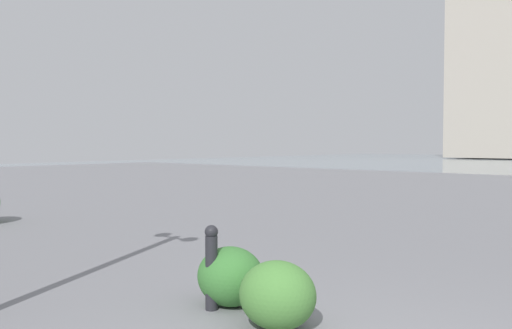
{
  "coord_description": "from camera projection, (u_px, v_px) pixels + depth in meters",
  "views": [
    {
      "loc": [
        -1.57,
        2.87,
        1.61
      ],
      "look_at": [
        6.3,
        -6.19,
        1.14
      ],
      "focal_mm": 37.42,
      "sensor_mm": 36.0,
      "label": 1
    }
  ],
  "objects": [
    {
      "name": "shrub_round",
      "position": [
        277.0,
        295.0,
        4.63
      ],
      "size": [
        0.7,
        0.63,
        0.59
      ],
      "color": "#477F38",
      "rests_on": "ground"
    },
    {
      "name": "building_slab",
      "position": [
        508.0,
        49.0,
        63.35
      ],
      "size": [
        10.42,
        12.81,
        27.84
      ],
      "color": "#B2A899",
      "rests_on": "ground"
    },
    {
      "name": "shrub_low",
      "position": [
        230.0,
        276.0,
        5.29
      ],
      "size": [
        0.69,
        0.62,
        0.59
      ],
      "color": "#387533",
      "rests_on": "ground"
    },
    {
      "name": "bollard_near",
      "position": [
        211.0,
        266.0,
        5.15
      ],
      "size": [
        0.13,
        0.13,
        0.83
      ],
      "color": "#232328",
      "rests_on": "ground"
    }
  ]
}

